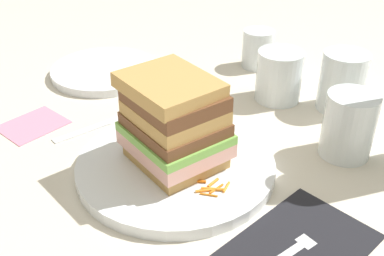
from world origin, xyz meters
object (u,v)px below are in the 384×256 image
(main_plate, at_px, (176,166))
(fork, at_px, (288,252))
(knife, at_px, (108,122))
(side_plate, at_px, (105,71))
(empty_tumbler_2, at_px, (279,76))
(juice_glass, at_px, (348,128))
(sandwich, at_px, (174,123))
(empty_tumbler_0, at_px, (342,82))
(napkin_pink, at_px, (33,125))
(napkin_dark, at_px, (301,245))
(empty_tumbler_1, at_px, (258,49))

(main_plate, height_order, fork, main_plate)
(knife, relative_size, side_plate, 0.98)
(knife, xyz_separation_m, empty_tumbler_2, (0.13, 0.27, 0.04))
(juice_glass, bearing_deg, side_plate, -166.73)
(fork, relative_size, side_plate, 0.81)
(main_plate, distance_m, side_plate, 0.35)
(sandwich, distance_m, empty_tumbler_0, 0.33)
(knife, relative_size, empty_tumbler_2, 2.27)
(napkin_pink, bearing_deg, knife, 51.91)
(napkin_dark, bearing_deg, fork, -94.41)
(knife, distance_m, side_plate, 0.19)
(knife, bearing_deg, side_plate, 148.38)
(fork, distance_m, juice_glass, 0.23)
(knife, bearing_deg, sandwich, -0.69)
(knife, relative_size, empty_tumbler_0, 2.02)
(main_plate, bearing_deg, side_plate, 163.29)
(napkin_dark, xyz_separation_m, fork, (-0.00, -0.02, 0.00))
(sandwich, xyz_separation_m, napkin_pink, (-0.25, -0.09, -0.08))
(empty_tumbler_1, distance_m, napkin_pink, 0.45)
(main_plate, bearing_deg, empty_tumbler_1, 114.48)
(main_plate, xyz_separation_m, knife, (-0.17, 0.00, -0.01))
(napkin_dark, relative_size, juice_glass, 1.83)
(empty_tumbler_0, xyz_separation_m, empty_tumbler_2, (-0.09, -0.05, -0.01))
(juice_glass, relative_size, empty_tumbler_2, 1.08)
(main_plate, xyz_separation_m, napkin_pink, (-0.25, -0.09, -0.01))
(empty_tumbler_1, distance_m, empty_tumbler_2, 0.14)
(napkin_dark, distance_m, side_plate, 0.54)
(juice_glass, bearing_deg, empty_tumbler_0, 126.29)
(main_plate, bearing_deg, juice_glass, 57.81)
(knife, distance_m, juice_glass, 0.37)
(empty_tumbler_0, height_order, empty_tumbler_1, empty_tumbler_0)
(knife, relative_size, empty_tumbler_1, 2.68)
(napkin_dark, height_order, napkin_pink, same)
(side_plate, bearing_deg, main_plate, -16.71)
(main_plate, height_order, side_plate, main_plate)
(sandwich, relative_size, knife, 0.67)
(sandwich, height_order, empty_tumbler_1, sandwich)
(main_plate, bearing_deg, empty_tumbler_0, 81.30)
(empty_tumbler_0, bearing_deg, side_plate, -149.83)
(main_plate, height_order, sandwich, sandwich)
(napkin_pink, bearing_deg, sandwich, 20.55)
(side_plate, bearing_deg, empty_tumbler_0, 30.17)
(side_plate, xyz_separation_m, napkin_pink, (0.09, -0.19, -0.01))
(sandwich, distance_m, empty_tumbler_2, 0.28)
(sandwich, distance_m, fork, 0.21)
(knife, distance_m, empty_tumbler_1, 0.35)
(napkin_dark, relative_size, side_plate, 0.85)
(sandwich, height_order, empty_tumbler_2, sandwich)
(juice_glass, relative_size, napkin_pink, 1.00)
(knife, bearing_deg, juice_glass, 34.35)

